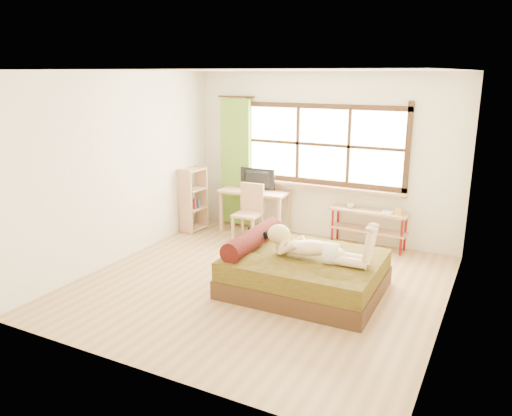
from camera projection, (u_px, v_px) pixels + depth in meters
The scene contains 18 objects.
floor at pixel (260, 284), 6.53m from camera, with size 4.50×4.50×0.00m, color #9E754C.
ceiling at pixel (261, 70), 5.82m from camera, with size 4.50×4.50×0.00m, color white.
wall_back at pixel (323, 157), 8.10m from camera, with size 4.50×4.50×0.00m, color silver.
wall_front at pixel (142, 234), 4.24m from camera, with size 4.50×4.50×0.00m, color silver.
wall_left at pixel (121, 168), 7.16m from camera, with size 4.50×4.50×0.00m, color silver.
wall_right at pixel (454, 205), 5.18m from camera, with size 4.50×4.50×0.00m, color silver.
window at pixel (322, 147), 8.03m from camera, with size 2.80×0.16×1.46m.
curtain at pixel (236, 163), 8.74m from camera, with size 0.55×0.10×2.20m, color olive.
bed at pixel (301, 271), 6.29m from camera, with size 1.89×1.52×0.71m.
woman at pixel (316, 237), 6.03m from camera, with size 1.31×0.37×0.56m, color beige, non-canonical shape.
kitten at pixel (257, 237), 6.58m from camera, with size 0.28×0.11×0.22m, color black, non-canonical shape.
desk at pixel (255, 196), 8.52m from camera, with size 1.20×0.59×0.74m.
monitor at pixel (256, 179), 8.48m from camera, with size 0.63×0.08×0.36m, color black.
chair at pixel (250, 209), 8.19m from camera, with size 0.43×0.43×0.92m.
pipe_shelf at pixel (369, 220), 7.80m from camera, with size 1.22×0.36×0.68m.
cup at pixel (351, 205), 7.89m from camera, with size 0.11×0.11×0.09m, color gray.
book at pixel (382, 211), 7.68m from camera, with size 0.18×0.24×0.02m, color gray.
bookshelf at pixel (194, 199), 8.63m from camera, with size 0.29×0.49×1.10m.
Camera 1 is at (2.71, -5.39, 2.68)m, focal length 35.00 mm.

